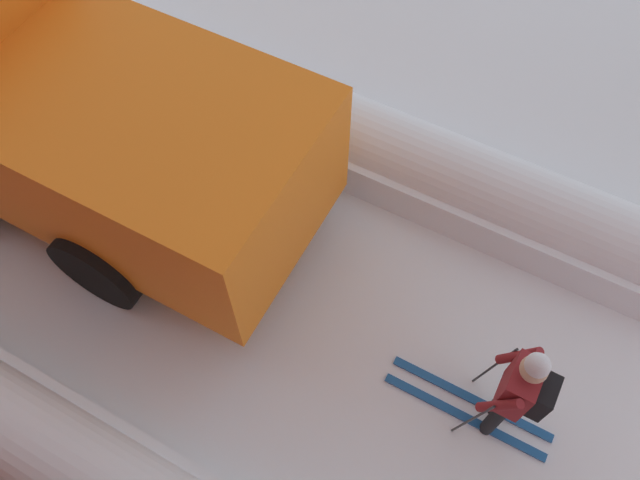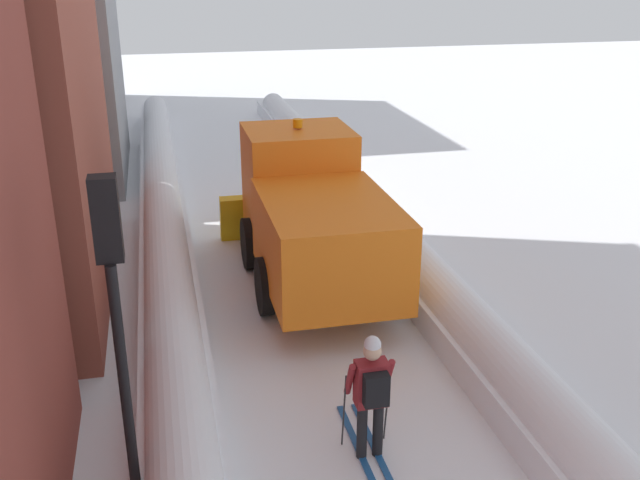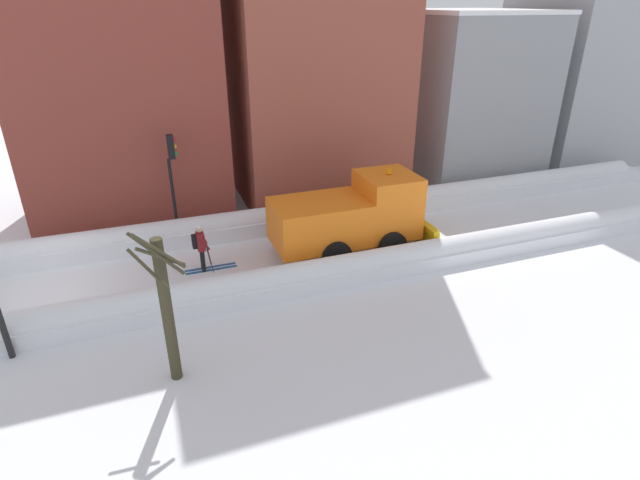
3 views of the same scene
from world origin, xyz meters
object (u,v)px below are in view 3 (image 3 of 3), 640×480
(bare_tree_near, at_px, (166,307))
(skier, at_px, (201,245))
(plow_truck, at_px, (353,215))
(traffic_light_pole, at_px, (172,168))

(bare_tree_near, bearing_deg, skier, 164.85)
(plow_truck, bearing_deg, skier, -94.53)
(plow_truck, height_order, skier, plow_truck)
(plow_truck, height_order, bare_tree_near, bare_tree_near)
(plow_truck, xyz_separation_m, traffic_light_pole, (-3.43, -5.99, 1.48))
(skier, relative_size, bare_tree_near, 0.42)
(skier, xyz_separation_m, bare_tree_near, (5.45, -1.48, 1.11))
(plow_truck, relative_size, bare_tree_near, 1.40)
(traffic_light_pole, bearing_deg, skier, 8.25)
(skier, distance_m, traffic_light_pole, 3.60)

